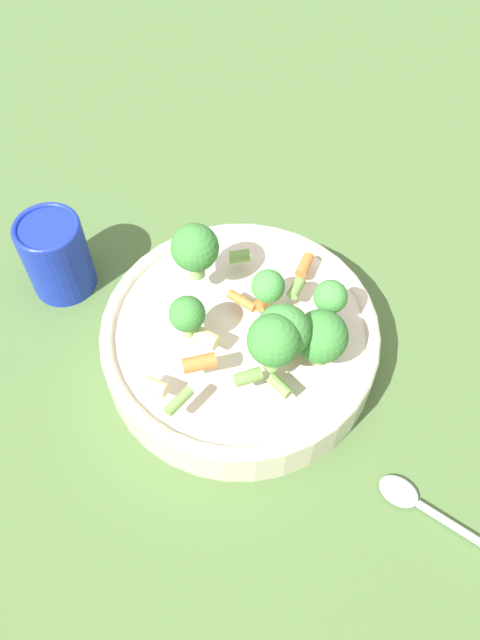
# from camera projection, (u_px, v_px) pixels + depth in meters

# --- Properties ---
(ground_plane) EXTENTS (3.00, 3.00, 0.00)m
(ground_plane) POSITION_uv_depth(u_px,v_px,m) (240.00, 354.00, 0.63)
(ground_plane) COLOR #4C6B38
(bowl) EXTENTS (0.27, 0.27, 0.05)m
(bowl) POSITION_uv_depth(u_px,v_px,m) (240.00, 339.00, 0.61)
(bowl) COLOR beige
(bowl) RESTS_ON ground_plane
(pasta_salad) EXTENTS (0.22, 0.18, 0.08)m
(pasta_salad) POSITION_uv_depth(u_px,v_px,m) (266.00, 314.00, 0.54)
(pasta_salad) COLOR #8CB766
(pasta_salad) RESTS_ON bowl
(cup) EXTENTS (0.07, 0.07, 0.09)m
(cup) POSITION_uv_depth(u_px,v_px,m) (56.00, 255.00, 0.64)
(cup) COLOR #192DAD
(cup) RESTS_ON ground_plane
(spoon) EXTENTS (0.03, 0.18, 0.01)m
(spoon) POSITION_uv_depth(u_px,v_px,m) (438.00, 516.00, 0.53)
(spoon) COLOR silver
(spoon) RESTS_ON ground_plane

